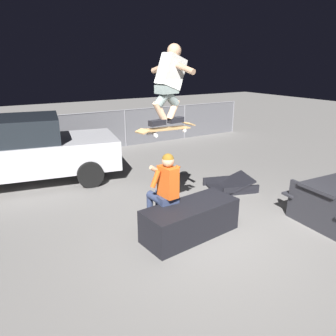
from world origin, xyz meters
name	(u,v)px	position (x,y,z in m)	size (l,w,h in m)	color
ground_plane	(211,235)	(0.00, 0.00, 0.00)	(40.00, 40.00, 0.00)	slate
ledge_box_main	(190,220)	(-0.29, 0.18, 0.27)	(1.62, 0.65, 0.55)	black
person_sitting_on_ledge	(164,188)	(-0.58, 0.54, 0.78)	(0.60, 0.77, 1.38)	#2D3856
skateboard	(167,129)	(-0.62, 0.38, 1.79)	(1.04, 0.37, 0.13)	#AD8451
skater_airborne	(170,81)	(-0.56, 0.39, 2.47)	(0.63, 0.89, 1.12)	black
kicker_ramp	(230,186)	(1.64, 1.38, 0.06)	(1.11, 1.01, 0.39)	black
fence_back	(91,131)	(0.00, 6.19, 0.67)	(12.05, 0.05, 1.25)	slate
parked_car	(22,150)	(-2.24, 4.23, 0.79)	(4.43, 2.47, 1.56)	#B7B7BC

